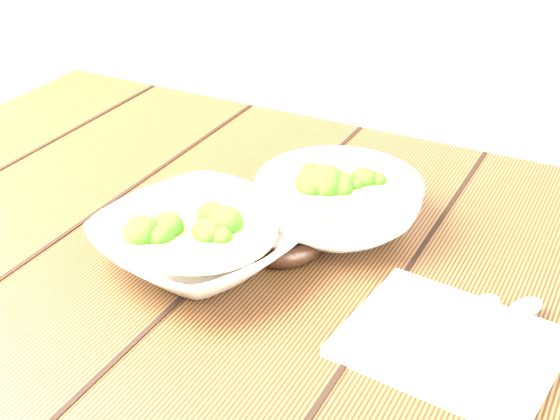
% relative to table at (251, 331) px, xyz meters
% --- Properties ---
extents(table, '(1.20, 0.80, 0.75)m').
position_rel_table_xyz_m(table, '(0.00, 0.00, 0.00)').
color(table, '#3A2310').
rests_on(table, ground).
extents(soup_bowl_front, '(0.28, 0.28, 0.07)m').
position_rel_table_xyz_m(soup_bowl_front, '(-0.04, -0.05, 0.15)').
color(soup_bowl_front, silver).
rests_on(soup_bowl_front, table).
extents(soup_bowl_back, '(0.25, 0.25, 0.07)m').
position_rel_table_xyz_m(soup_bowl_back, '(0.07, 0.10, 0.16)').
color(soup_bowl_back, silver).
rests_on(soup_bowl_back, table).
extents(trivet, '(0.12, 0.12, 0.02)m').
position_rel_table_xyz_m(trivet, '(0.03, 0.02, 0.13)').
color(trivet, black).
rests_on(trivet, table).
extents(napkin, '(0.22, 0.19, 0.01)m').
position_rel_table_xyz_m(napkin, '(0.26, -0.06, 0.13)').
color(napkin, beige).
rests_on(napkin, table).
extents(spoon_left, '(0.08, 0.16, 0.01)m').
position_rel_table_xyz_m(spoon_left, '(0.26, -0.03, 0.13)').
color(spoon_left, '#9F9D8C').
rests_on(spoon_left, napkin).
extents(spoon_right, '(0.08, 0.16, 0.01)m').
position_rel_table_xyz_m(spoon_right, '(0.30, -0.01, 0.13)').
color(spoon_right, '#9F9D8C').
rests_on(spoon_right, napkin).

